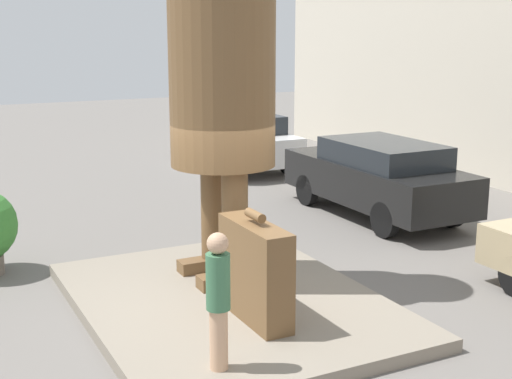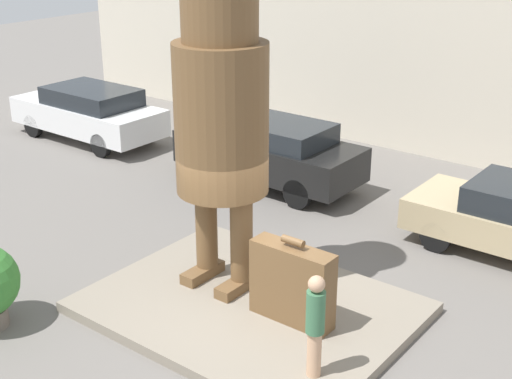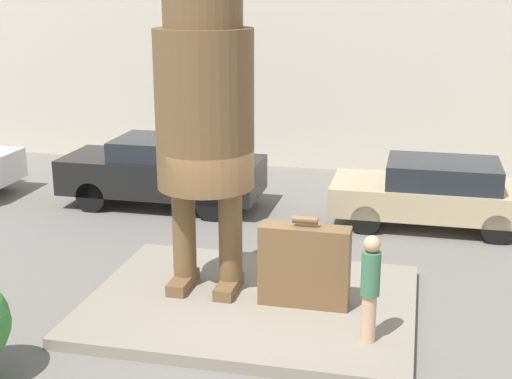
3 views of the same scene
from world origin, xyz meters
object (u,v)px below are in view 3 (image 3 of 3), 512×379
at_px(tourist, 370,284).
at_px(statue_figure, 204,86).
at_px(parked_car_black, 164,170).
at_px(giant_suitcase, 304,265).
at_px(parked_car_tan, 434,192).

bearing_deg(tourist, statue_figure, 154.56).
bearing_deg(parked_car_black, tourist, 131.12).
bearing_deg(statue_figure, giant_suitcase, -10.32).
bearing_deg(statue_figure, parked_car_tan, 51.09).
bearing_deg(parked_car_tan, tourist, 80.95).
relative_size(tourist, parked_car_black, 0.34).
height_order(tourist, parked_car_black, tourist).
height_order(giant_suitcase, parked_car_tan, giant_suitcase).
bearing_deg(statue_figure, tourist, -25.44).
xyz_separation_m(giant_suitcase, tourist, (1.07, -0.99, 0.21)).
height_order(giant_suitcase, tourist, tourist).
bearing_deg(parked_car_tan, parked_car_black, -0.88).
bearing_deg(parked_car_black, giant_suitcase, 129.75).
relative_size(statue_figure, tourist, 3.61).
bearing_deg(parked_car_tan, giant_suitcase, 67.50).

